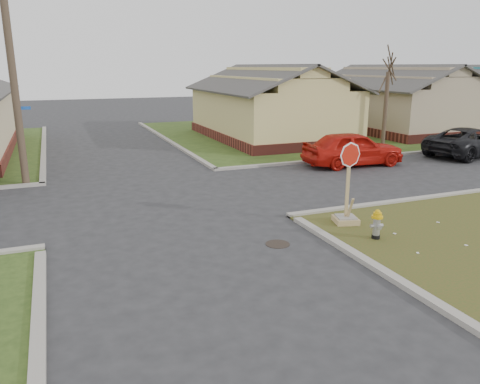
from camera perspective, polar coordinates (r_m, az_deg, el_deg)
name	(u,v)px	position (r m, az deg, el deg)	size (l,w,h in m)	color
ground	(192,249)	(12.14, -5.88, -6.96)	(120.00, 120.00, 0.00)	#29292C
verge_far_right	(402,127)	(38.45, 19.12, 7.54)	(37.00, 19.00, 0.05)	#2D4418
curbs	(152,199)	(16.76, -10.64, -0.89)	(80.00, 40.00, 0.12)	#9B968C
manhole	(278,244)	(12.45, 4.61, -6.34)	(0.64, 0.64, 0.01)	black
side_house_yellow	(270,104)	(30.38, 3.66, 10.63)	(7.60, 11.60, 4.70)	maroon
side_house_tan	(396,100)	(35.82, 18.52, 10.58)	(7.60, 11.60, 4.70)	maroon
utility_pole	(11,63)	(19.78, -26.10, 13.97)	(1.80, 0.28, 9.00)	#433526
tree_mid_right	(385,111)	(27.17, 17.28, 9.39)	(0.22, 0.22, 4.20)	#433526
fire_hydrant	(377,223)	(13.05, 16.34, -3.60)	(0.30, 0.30, 0.82)	black
stop_sign	(347,206)	(14.10, 12.86, -1.66)	(0.68, 0.67, 2.42)	#9F8256
red_sedan	(353,148)	(22.62, 13.59, 5.18)	(1.91, 4.76, 1.62)	red
dark_pickup	(469,142)	(27.21, 26.16, 5.52)	(2.44, 5.30, 1.47)	black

